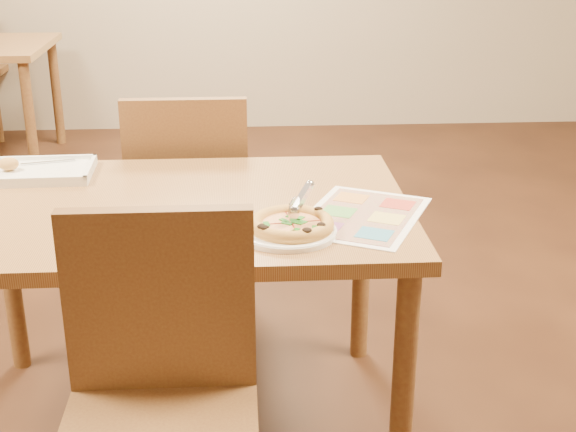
{
  "coord_description": "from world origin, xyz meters",
  "views": [
    {
      "loc": [
        0.18,
        -2.1,
        1.5
      ],
      "look_at": [
        0.3,
        -0.24,
        0.77
      ],
      "focal_mm": 50.0,
      "sensor_mm": 36.0,
      "label": 1
    }
  ],
  "objects": [
    {
      "name": "appetizer_tray",
      "position": [
        -0.44,
        0.28,
        0.73
      ],
      "size": [
        0.34,
        0.24,
        0.06
      ],
      "rotation": [
        0.0,
        0.0,
        0.03
      ],
      "color": "white",
      "rests_on": "dining_table"
    },
    {
      "name": "pizza",
      "position": [
        0.31,
        -0.23,
        0.74
      ],
      "size": [
        0.22,
        0.22,
        0.03
      ],
      "rotation": [
        0.0,
        0.0,
        0.13
      ],
      "color": "gold",
      "rests_on": "plate"
    },
    {
      "name": "plate",
      "position": [
        0.3,
        -0.24,
        0.73
      ],
      "size": [
        0.31,
        0.31,
        0.01
      ],
      "primitive_type": "cylinder",
      "rotation": [
        0.0,
        0.0,
        -0.31
      ],
      "color": "white",
      "rests_on": "dining_table"
    },
    {
      "name": "chair_far",
      "position": [
        -0.0,
        0.6,
        0.57
      ],
      "size": [
        0.42,
        0.42,
        0.47
      ],
      "rotation": [
        0.0,
        0.0,
        3.14
      ],
      "color": "brown",
      "rests_on": "ground"
    },
    {
      "name": "dining_table",
      "position": [
        0.0,
        0.0,
        0.63
      ],
      "size": [
        1.3,
        0.85,
        0.72
      ],
      "color": "olive",
      "rests_on": "ground"
    },
    {
      "name": "pizza_cutter",
      "position": [
        0.33,
        -0.2,
        0.8
      ],
      "size": [
        0.07,
        0.13,
        0.08
      ],
      "rotation": [
        0.0,
        0.0,
        1.09
      ],
      "color": "silver",
      "rests_on": "pizza"
    },
    {
      "name": "chair_near",
      "position": [
        0.0,
        -0.6,
        0.57
      ],
      "size": [
        0.42,
        0.42,
        0.47
      ],
      "color": "brown",
      "rests_on": "ground"
    },
    {
      "name": "menu",
      "position": [
        0.51,
        -0.13,
        0.72
      ],
      "size": [
        0.43,
        0.49,
        0.0
      ],
      "primitive_type": "cube",
      "rotation": [
        0.0,
        0.0,
        -0.44
      ],
      "color": "white",
      "rests_on": "dining_table"
    }
  ]
}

